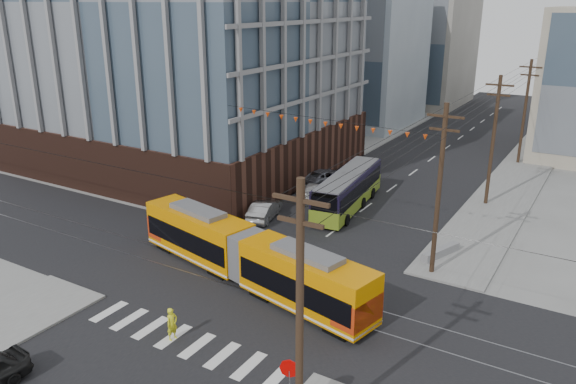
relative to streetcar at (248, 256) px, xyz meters
The scene contains 13 objects.
ground 4.48m from the streetcar, 77.07° to the right, with size 160.00×160.00×0.00m, color slate.
office_building 31.02m from the streetcar, 137.99° to the left, with size 30.00×25.00×28.60m, color #381E16.
bg_bldg_nw_near 51.12m from the streetcar, 108.52° to the left, with size 18.00×16.00×18.00m, color #8C99A5.
bg_bldg_nw_far 69.72m from the streetcar, 100.89° to the left, with size 16.00×18.00×20.00m, color gray.
utility_pole_near 14.25m from the streetcar, 46.75° to the right, with size 0.30×0.30×11.00m, color black.
utility_pole_far 52.96m from the streetcar, 79.73° to the left, with size 0.30×0.30×11.00m, color black.
streetcar is the anchor object (origin of this frame).
city_bus 15.10m from the streetcar, 91.45° to the left, with size 2.44×11.27×3.19m, color black, non-canonical shape.
parked_car_silver 10.72m from the streetcar, 118.09° to the left, with size 1.59×4.56×1.50m, color #979797.
parked_car_white 16.67m from the streetcar, 104.67° to the left, with size 1.73×4.27×1.24m, color silver.
parked_car_grey 20.63m from the streetcar, 104.14° to the left, with size 2.37×5.15×1.43m, color slate.
pedestrian 7.24m from the streetcar, 87.91° to the right, with size 0.65×0.43×1.78m, color yellow.
jersey_barrier 13.38m from the streetcar, 46.14° to the left, with size 0.79×3.52×0.70m, color gray.
Camera 1 is at (17.36, -21.50, 16.60)m, focal length 35.00 mm.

